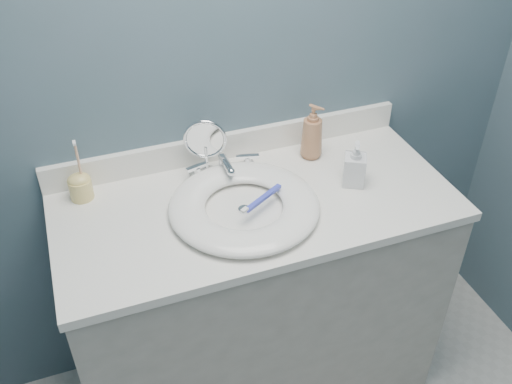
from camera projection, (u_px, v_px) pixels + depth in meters
name	position (u px, v px, depth m)	size (l,w,h in m)	color
back_wall	(226.00, 67.00, 1.75)	(2.20, 0.02, 2.40)	#445D67
vanity_cabinet	(256.00, 302.00, 2.01)	(1.20, 0.55, 0.85)	#B5B0A6
countertop	(256.00, 205.00, 1.74)	(1.22, 0.57, 0.03)	white
backsplash	(229.00, 145.00, 1.90)	(1.22, 0.02, 0.09)	white
basin	(244.00, 206.00, 1.69)	(0.45, 0.45, 0.04)	white
drain	(244.00, 210.00, 1.70)	(0.04, 0.04, 0.01)	silver
faucet	(224.00, 168.00, 1.83)	(0.25, 0.13, 0.07)	silver
makeup_mirror	(205.00, 146.00, 1.78)	(0.13, 0.08, 0.20)	silver
soap_bottle_amber	(312.00, 131.00, 1.87)	(0.07, 0.07, 0.19)	#A9704C
soap_bottle_clear	(355.00, 164.00, 1.76)	(0.07, 0.07, 0.15)	silver
toothbrush_holder	(80.00, 185.00, 1.72)	(0.07, 0.07, 0.20)	#E8CE74
toothbrush_lying	(262.00, 199.00, 1.67)	(0.16, 0.10, 0.02)	#3742C4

